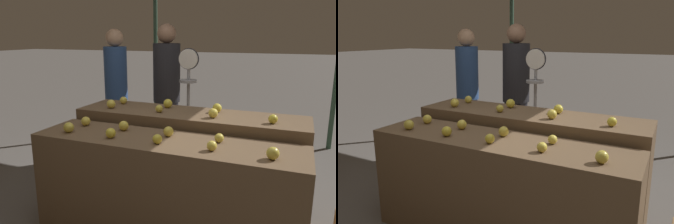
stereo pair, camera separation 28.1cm
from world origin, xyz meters
The scene contains 21 objects.
display_counter_front centered at (0.00, 0.00, 0.44)m, with size 2.15×0.55×0.88m, color brown.
display_counter_back centered at (0.00, 0.60, 0.48)m, with size 2.15×0.55×0.96m, color brown.
apple_front_0 centered at (-0.81, -0.11, 0.92)m, with size 0.09×0.09×0.09m, color gold.
apple_front_1 centered at (-0.41, -0.11, 0.92)m, with size 0.08×0.08×0.08m, color gold.
apple_front_2 centered at (-0.01, -0.11, 0.91)m, with size 0.07×0.07×0.07m, color gold.
apple_front_3 centered at (0.41, -0.10, 0.91)m, with size 0.07×0.07×0.07m, color yellow.
apple_front_4 centered at (0.82, -0.11, 0.92)m, with size 0.08×0.08×0.08m, color gold.
apple_front_5 centered at (-0.81, 0.11, 0.92)m, with size 0.08×0.08×0.08m, color yellow.
apple_front_6 centered at (-0.42, 0.11, 0.92)m, with size 0.08×0.08×0.08m, color yellow.
apple_front_7 centered at (0.00, 0.10, 0.92)m, with size 0.08×0.08×0.08m, color yellow.
apple_front_8 centered at (0.41, 0.10, 0.91)m, with size 0.07×0.07×0.07m, color yellow.
apple_back_0 centered at (-0.77, 0.49, 1.01)m, with size 0.09×0.09×0.09m, color yellow.
apple_back_1 centered at (-0.26, 0.50, 1.00)m, with size 0.07×0.07×0.07m, color gold.
apple_back_2 centered at (0.26, 0.49, 1.01)m, with size 0.08×0.08×0.08m, color yellow.
apple_back_3 centered at (0.76, 0.49, 1.00)m, with size 0.08×0.08×0.08m, color gold.
apple_back_4 centered at (-0.77, 0.72, 1.00)m, with size 0.08×0.08×0.08m, color gold.
apple_back_5 centered at (-0.26, 0.72, 1.01)m, with size 0.09×0.09×0.09m, color gold.
apple_back_6 centered at (0.24, 0.70, 1.01)m, with size 0.09×0.09×0.09m, color gold.
produce_scale centered at (-0.25, 1.31, 1.09)m, with size 0.24×0.20×1.53m.
person_vendor_at_scale centered at (-0.63, 1.60, 1.06)m, with size 0.40×0.40×1.81m.
person_customer_left centered at (-1.35, 1.56, 1.04)m, with size 0.34×0.34×1.76m.
Camera 1 is at (0.94, -2.24, 1.67)m, focal length 35.00 mm.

